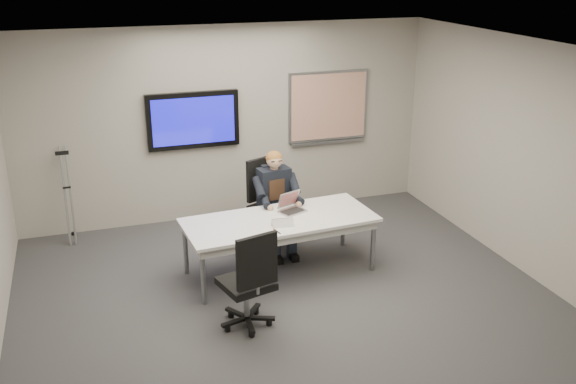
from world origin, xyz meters
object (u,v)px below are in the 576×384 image
object	(u,v)px
conference_table	(280,225)
seated_person	(278,213)
office_chair_near	(249,297)
laptop	(291,206)
office_chair_far	(271,218)

from	to	relation	value
conference_table	seated_person	world-z (taller)	seated_person
office_chair_near	laptop	xyz separation A→B (m)	(0.90, 1.30, 0.42)
laptop	seated_person	bearing A→B (deg)	75.47
seated_person	conference_table	bearing A→B (deg)	-112.86
conference_table	office_chair_near	xyz separation A→B (m)	(-0.69, -1.09, -0.28)
seated_person	laptop	world-z (taller)	seated_person
conference_table	office_chair_far	world-z (taller)	office_chair_far
laptop	office_chair_far	bearing A→B (deg)	74.09
conference_table	laptop	world-z (taller)	laptop
conference_table	laptop	distance (m)	0.33
office_chair_near	conference_table	bearing A→B (deg)	-136.72
office_chair_far	conference_table	bearing A→B (deg)	-123.46
office_chair_near	laptop	size ratio (longest dim) A/B	2.79
seated_person	laptop	distance (m)	0.44
office_chair_far	office_chair_near	xyz separation A→B (m)	(-0.83, -1.92, -0.01)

